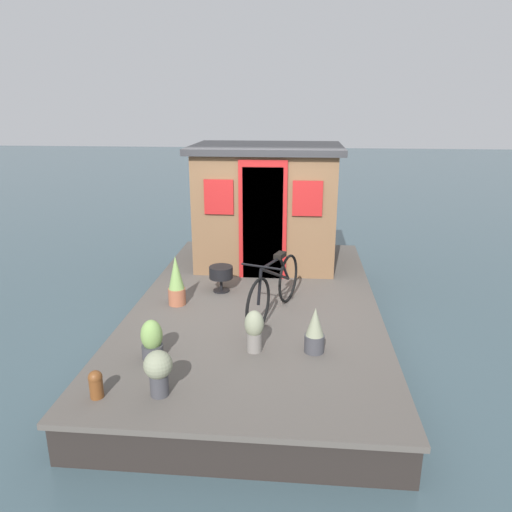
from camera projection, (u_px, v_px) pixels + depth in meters
ground_plane at (257, 332)px, 6.79m from camera, size 60.00×60.00×0.00m
houseboat_deck at (257, 316)px, 6.72m from camera, size 5.70×3.23×0.48m
houseboat_cabin at (267, 205)px, 8.00m from camera, size 1.83×2.39×1.95m
bicycle at (274, 288)px, 6.08m from camera, size 1.56×0.67×0.79m
potted_plant_basil at (315, 331)px, 5.20m from camera, size 0.22×0.22×0.51m
potted_plant_sage at (158, 370)px, 4.41m from camera, size 0.27×0.27×0.44m
potted_plant_fern at (152, 340)px, 5.09m from camera, size 0.23×0.23×0.43m
potted_plant_thyme at (254, 329)px, 5.21m from camera, size 0.21×0.21×0.47m
potted_plant_rosemary at (176, 282)px, 6.42m from camera, size 0.23×0.23×0.68m
charcoal_grill at (221, 273)px, 6.90m from camera, size 0.34×0.34×0.37m
mooring_bollard at (96, 383)px, 4.41m from camera, size 0.13×0.13×0.27m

